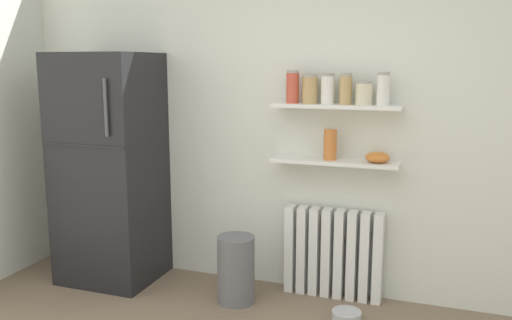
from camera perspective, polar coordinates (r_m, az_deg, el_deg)
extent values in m
cube|color=silver|center=(3.98, 4.04, 4.52)|extent=(7.04, 0.10, 2.60)
cube|color=black|center=(4.31, -15.39, -0.90)|extent=(0.71, 0.63, 1.78)
cube|color=#262628|center=(4.02, -18.14, 1.47)|extent=(0.70, 0.01, 0.01)
cylinder|color=#4C4C51|center=(3.84, -15.80, 5.42)|extent=(0.02, 0.02, 0.40)
cube|color=white|center=(4.07, 3.71, -9.39)|extent=(0.06, 0.12, 0.66)
cube|color=white|center=(4.05, 4.98, -9.53)|extent=(0.06, 0.12, 0.66)
cube|color=white|center=(4.03, 6.28, -9.66)|extent=(0.06, 0.12, 0.66)
cube|color=white|center=(4.01, 7.59, -9.78)|extent=(0.06, 0.12, 0.66)
cube|color=white|center=(3.99, 8.90, -9.91)|extent=(0.06, 0.12, 0.66)
cube|color=white|center=(3.98, 10.24, -10.02)|extent=(0.06, 0.12, 0.66)
cube|color=white|center=(3.96, 11.58, -10.14)|extent=(0.06, 0.12, 0.66)
cube|color=white|center=(3.95, 12.93, -10.25)|extent=(0.06, 0.12, 0.66)
cube|color=white|center=(3.79, 8.42, -0.18)|extent=(0.89, 0.22, 0.02)
cube|color=white|center=(3.74, 8.58, 5.73)|extent=(0.89, 0.22, 0.02)
cylinder|color=#C64C38|center=(3.80, 3.94, 7.68)|extent=(0.09, 0.09, 0.21)
cylinder|color=gray|center=(3.80, 3.96, 9.42)|extent=(0.08, 0.08, 0.02)
cylinder|color=tan|center=(3.77, 5.79, 7.44)|extent=(0.11, 0.11, 0.19)
cylinder|color=gray|center=(3.77, 5.82, 9.00)|extent=(0.10, 0.10, 0.02)
cylinder|color=silver|center=(3.74, 7.67, 7.43)|extent=(0.09, 0.09, 0.19)
cylinder|color=gray|center=(3.74, 7.71, 9.05)|extent=(0.09, 0.09, 0.02)
cylinder|color=tan|center=(3.72, 9.58, 7.37)|extent=(0.09, 0.09, 0.19)
cylinder|color=gray|center=(3.72, 9.63, 9.01)|extent=(0.08, 0.08, 0.02)
cylinder|color=beige|center=(3.70, 11.50, 6.91)|extent=(0.12, 0.12, 0.15)
cylinder|color=gray|center=(3.70, 11.54, 8.19)|extent=(0.11, 0.11, 0.02)
cylinder|color=silver|center=(3.68, 13.46, 7.27)|extent=(0.09, 0.09, 0.20)
cylinder|color=gray|center=(3.68, 13.53, 9.00)|extent=(0.08, 0.08, 0.02)
cylinder|color=#CC7033|center=(3.78, 7.95, 1.65)|extent=(0.09, 0.09, 0.22)
ellipsoid|color=orange|center=(3.74, 12.88, 0.29)|extent=(0.17, 0.17, 0.07)
cylinder|color=slate|center=(3.90, -2.16, -11.61)|extent=(0.27, 0.27, 0.49)
cylinder|color=#B7B7BC|center=(3.80, 9.67, -16.03)|extent=(0.20, 0.20, 0.05)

